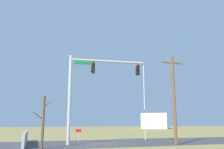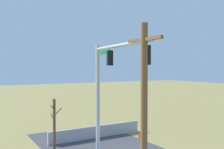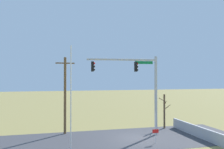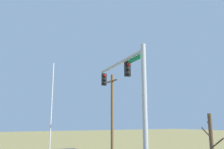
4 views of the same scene
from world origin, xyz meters
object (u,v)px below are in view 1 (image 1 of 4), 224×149
(signal_mast, at_px, (89,83))
(flagpole, at_px, (144,102))
(distant_building, at_px, (155,121))
(utility_pole, at_px, (174,97))
(bare_tree, at_px, (43,121))
(open_sign, at_px, (79,132))

(signal_mast, xyz_separation_m, flagpole, (-6.85, -3.09, -1.28))
(distant_building, bearing_deg, utility_pole, -172.01)
(bare_tree, height_order, distant_building, distant_building)
(flagpole, distance_m, open_sign, 7.84)
(signal_mast, xyz_separation_m, utility_pole, (-7.02, 2.52, -1.34))
(flagpole, relative_size, open_sign, 6.68)
(bare_tree, bearing_deg, distant_building, -125.92)
(flagpole, bearing_deg, bare_tree, 26.78)
(open_sign, bearing_deg, flagpole, -179.05)
(bare_tree, bearing_deg, open_sign, -123.83)
(signal_mast, bearing_deg, distant_building, -124.00)
(flagpole, xyz_separation_m, open_sign, (7.17, 0.12, -3.17))
(flagpole, xyz_separation_m, utility_pole, (-0.17, 5.61, -0.06))
(bare_tree, relative_size, open_sign, 3.10)
(distant_building, bearing_deg, signal_mast, 179.90)
(signal_mast, xyz_separation_m, open_sign, (0.32, -2.97, -4.45))
(signal_mast, bearing_deg, bare_tree, 30.92)
(bare_tree, bearing_deg, flagpole, -153.22)
(open_sign, bearing_deg, bare_tree, 56.17)
(utility_pole, distance_m, open_sign, 9.68)
(bare_tree, relative_size, distant_building, 0.52)
(bare_tree, distance_m, open_sign, 6.45)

